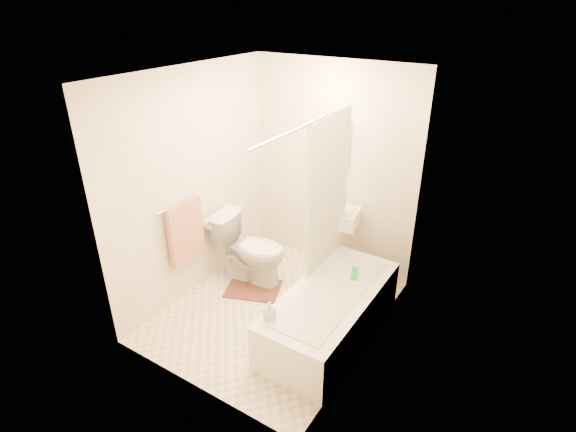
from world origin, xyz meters
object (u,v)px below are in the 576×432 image
Objects in this scene: toilet at (251,249)px; bathtub at (331,312)px; bath_mat at (253,289)px; soap_bottle at (269,311)px; sink at (336,239)px.

toilet is 1.24m from bathtub.
bathtub reaches higher than bath_mat.
toilet is 1.34m from soap_bottle.
bath_mat is (0.13, -0.16, -0.39)m from toilet.
sink is at bearing 114.79° from bathtub.
bathtub is (1.19, -0.33, -0.17)m from toilet.
sink is 0.56× the size of bathtub.
bath_mat is at bearing -138.43° from sink.
bathtub is 2.85× the size of bath_mat.
bathtub is at bearing -74.97° from sink.
toilet is 4.59× the size of soap_bottle.
sink is 1.59× the size of bath_mat.
sink reaches higher than bath_mat.
toilet is 1.40× the size of bath_mat.
bath_mat is 3.29× the size of soap_bottle.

